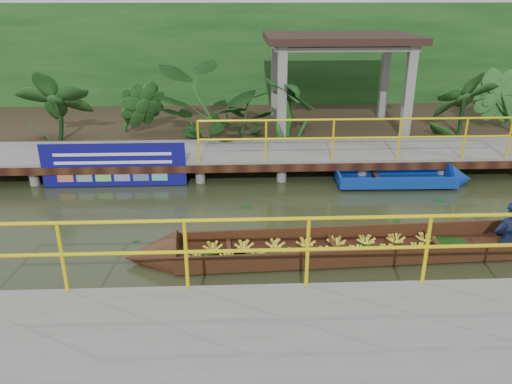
{
  "coord_description": "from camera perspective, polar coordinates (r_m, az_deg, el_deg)",
  "views": [
    {
      "loc": [
        -0.14,
        -8.83,
        4.35
      ],
      "look_at": [
        0.27,
        0.5,
        0.6
      ],
      "focal_mm": 35.0,
      "sensor_mm": 36.0,
      "label": 1
    }
  ],
  "objects": [
    {
      "name": "blue_banner",
      "position": [
        12.27,
        -15.95,
        3.0
      ],
      "size": [
        3.4,
        0.04,
        1.06
      ],
      "color": "navy",
      "rests_on": "ground"
    },
    {
      "name": "near_dock",
      "position": [
        6.26,
        9.05,
        -18.79
      ],
      "size": [
        18.0,
        2.4,
        1.73
      ],
      "color": "slate",
      "rests_on": "ground"
    },
    {
      "name": "vendor_boat",
      "position": [
        9.3,
        16.42,
        -5.29
      ],
      "size": [
        9.18,
        1.3,
        2.09
      ],
      "rotation": [
        0.0,
        0.0,
        0.04
      ],
      "color": "#381B0F",
      "rests_on": "ground"
    },
    {
      "name": "pavilion",
      "position": [
        15.53,
        9.53,
        15.93
      ],
      "size": [
        4.4,
        3.0,
        3.0
      ],
      "color": "slate",
      "rests_on": "ground"
    },
    {
      "name": "tropical_plants",
      "position": [
        14.48,
        2.86,
        10.33
      ],
      "size": [
        14.61,
        1.61,
        2.01
      ],
      "color": "#153E14",
      "rests_on": "ground"
    },
    {
      "name": "moored_blue_boat",
      "position": [
        12.76,
        18.96,
        1.37
      ],
      "size": [
        3.28,
        0.94,
        0.78
      ],
      "rotation": [
        0.0,
        0.0,
        -0.02
      ],
      "color": "#0D3296",
      "rests_on": "ground"
    },
    {
      "name": "far_dock",
      "position": [
        12.86,
        -1.7,
        4.34
      ],
      "size": [
        16.0,
        2.06,
        1.66
      ],
      "color": "slate",
      "rests_on": "ground"
    },
    {
      "name": "ground",
      "position": [
        9.84,
        -1.46,
        -4.35
      ],
      "size": [
        80.0,
        80.0,
        0.0
      ],
      "primitive_type": "plane",
      "color": "#272E17",
      "rests_on": "ground"
    },
    {
      "name": "land_strip",
      "position": [
        16.84,
        -1.98,
        7.7
      ],
      "size": [
        30.0,
        8.0,
        0.45
      ],
      "primitive_type": "cube",
      "color": "#332919",
      "rests_on": "ground"
    },
    {
      "name": "foliage_backdrop",
      "position": [
        18.98,
        -2.15,
        14.76
      ],
      "size": [
        30.0,
        0.8,
        4.0
      ],
      "primitive_type": "cube",
      "color": "#153E14",
      "rests_on": "ground"
    }
  ]
}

